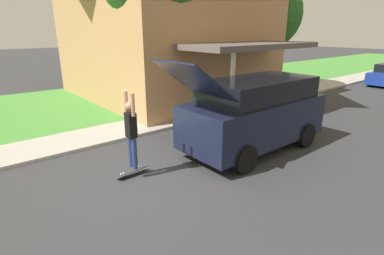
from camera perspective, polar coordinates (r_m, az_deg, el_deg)
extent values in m
plane|color=#333335|center=(7.67, -6.86, -8.86)|extent=(120.00, 120.00, 0.00)
cube|color=#478E38|center=(17.17, -4.54, 6.58)|extent=(10.00, 80.00, 0.08)
cube|color=#ADA89E|center=(13.88, 5.98, 3.80)|extent=(1.80, 80.00, 0.10)
cube|color=tan|center=(16.56, -5.44, 16.99)|extent=(9.44, 8.07, 6.14)
cube|color=#5B514C|center=(12.21, 10.73, 15.09)|extent=(2.60, 5.65, 0.20)
cylinder|color=silver|center=(10.16, 7.60, 6.42)|extent=(0.16, 0.16, 2.70)
cylinder|color=brown|center=(12.72, -6.88, 12.40)|extent=(0.36, 0.36, 4.28)
cylinder|color=brown|center=(18.45, 13.38, 12.04)|extent=(0.36, 0.36, 3.15)
sphere|color=#286023|center=(18.38, 14.02, 20.26)|extent=(3.90, 3.90, 3.90)
cube|color=black|center=(9.07, 11.72, 1.47)|extent=(1.90, 4.55, 1.22)
cube|color=black|center=(8.94, 12.56, 7.19)|extent=(1.75, 3.55, 0.60)
cylinder|color=black|center=(10.83, 12.55, 1.07)|extent=(0.24, 0.74, 0.74)
cylinder|color=black|center=(9.88, 20.83, -1.37)|extent=(0.24, 0.74, 0.74)
cylinder|color=black|center=(8.87, 1.11, -2.30)|extent=(0.24, 0.74, 0.74)
cylinder|color=black|center=(7.68, 10.03, -5.94)|extent=(0.24, 0.74, 0.74)
cube|color=black|center=(7.12, 0.36, 9.03)|extent=(1.68, 1.36, 0.97)
cylinder|color=black|center=(22.81, 30.77, 7.68)|extent=(0.20, 0.63, 0.63)
cylinder|color=navy|center=(7.43, -11.55, -4.48)|extent=(0.13, 0.13, 0.78)
cylinder|color=navy|center=(7.29, -10.91, -4.89)|extent=(0.13, 0.13, 0.78)
cube|color=black|center=(7.13, -11.57, 0.46)|extent=(0.25, 0.20, 0.60)
sphere|color=#9E7051|center=(7.01, -11.80, 3.96)|extent=(0.22, 0.22, 0.22)
cylinder|color=#9E7051|center=(7.13, -12.44, 4.73)|extent=(0.09, 0.09, 0.53)
cylinder|color=#9E7051|center=(6.85, -11.20, 4.27)|extent=(0.09, 0.09, 0.53)
cube|color=black|center=(7.68, -11.25, -8.40)|extent=(0.21, 0.82, 0.18)
cylinder|color=silver|center=(7.71, -9.57, -7.22)|extent=(0.03, 0.06, 0.06)
cylinder|color=silver|center=(7.87, -10.09, -7.41)|extent=(0.03, 0.06, 0.06)
cylinder|color=silver|center=(7.50, -12.83, -8.54)|extent=(0.03, 0.06, 0.06)
cylinder|color=silver|center=(7.66, -13.30, -8.71)|extent=(0.03, 0.06, 0.06)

